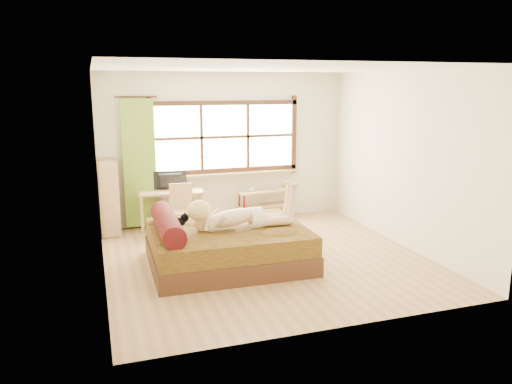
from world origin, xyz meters
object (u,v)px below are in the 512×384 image
object	(u,v)px
woman	(239,205)
pipe_shelf	(267,198)
bed	(225,245)
desk	(171,196)
kitten	(175,221)
chair	(181,207)
bookshelf	(109,197)

from	to	relation	value
woman	pipe_shelf	distance (m)	2.53
bed	desk	world-z (taller)	bed
woman	kitten	size ratio (longest dim) A/B	4.67
chair	bookshelf	bearing A→B (deg)	168.15
kitten	pipe_shelf	distance (m)	2.90
pipe_shelf	desk	bearing A→B (deg)	176.12
chair	bookshelf	size ratio (longest dim) A/B	0.68
woman	bookshelf	world-z (taller)	bookshelf
woman	bed	bearing A→B (deg)	166.98
bed	woman	size ratio (longest dim) A/B	1.45
pipe_shelf	bookshelf	xyz separation A→B (m)	(-2.83, -0.10, 0.24)
bed	kitten	xyz separation A→B (m)	(-0.67, 0.10, 0.37)
woman	desk	world-z (taller)	woman
kitten	pipe_shelf	bearing A→B (deg)	46.03
woman	bookshelf	xyz separation A→B (m)	(-1.65, 2.09, -0.22)
woman	bookshelf	size ratio (longest dim) A/B	1.20
kitten	chair	xyz separation A→B (m)	(0.36, 1.55, -0.19)
bed	chair	distance (m)	1.69
kitten	desk	size ratio (longest dim) A/B	0.28
chair	desk	bearing A→B (deg)	113.75
bed	pipe_shelf	distance (m)	2.55
bookshelf	kitten	bearing A→B (deg)	-66.65
bed	desk	xyz separation A→B (m)	(-0.42, 2.02, 0.30)
desk	chair	bearing A→B (deg)	-66.25
chair	bookshelf	xyz separation A→B (m)	(-1.14, 0.40, 0.16)
bed	chair	size ratio (longest dim) A/B	2.54
desk	chair	distance (m)	0.41
woman	chair	xyz separation A→B (m)	(-0.51, 1.70, -0.38)
pipe_shelf	kitten	bearing A→B (deg)	-142.79
kitten	chair	world-z (taller)	chair
pipe_shelf	chair	bearing A→B (deg)	-171.45
chair	bookshelf	world-z (taller)	bookshelf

